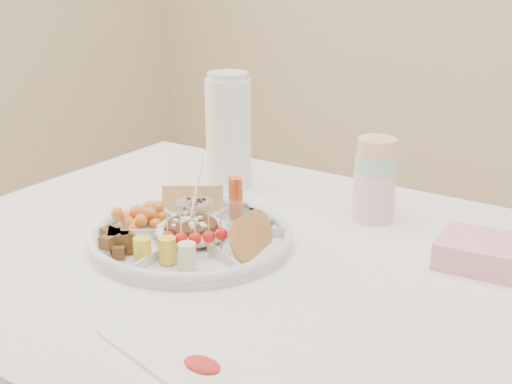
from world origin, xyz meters
The scene contains 12 objects.
party_tray centered at (-0.23, -0.03, 0.78)m, with size 0.38×0.38×0.04m, color white.
bean_dip centered at (-0.23, -0.03, 0.79)m, with size 0.10×0.10×0.04m, color #392413.
tortillas centered at (-0.10, -0.01, 0.80)m, with size 0.10×0.10×0.06m, color #AC764B, non-canonical shape.
carrot_cucumber centered at (-0.17, 0.09, 0.82)m, with size 0.10×0.10×0.09m, color #DF5620, non-canonical shape.
pita_raisins centered at (-0.30, 0.08, 0.80)m, with size 0.11×0.11×0.06m, color tan, non-canonical shape.
cherries centered at (-0.36, -0.04, 0.79)m, with size 0.11×0.11×0.04m, color orange, non-canonical shape.
granola_chunks centered at (-0.28, -0.14, 0.79)m, with size 0.10×0.10×0.04m, color #523B17, non-canonical shape.
banana_tomato centered at (-0.15, -0.13, 0.82)m, with size 0.10×0.10×0.08m, color #D1BF61, non-canonical shape.
cup_stack centered at (0.00, 0.29, 0.88)m, with size 0.09×0.09×0.24m, color #A3BF99.
thermos centered at (-0.37, 0.30, 0.90)m, with size 0.11×0.11×0.27m, color white.
napkin_stack centered at (0.26, 0.19, 0.78)m, with size 0.15×0.13×0.05m, color pink.
placemat centered at (0.02, -0.35, 0.76)m, with size 0.30×0.10×0.01m, color white.
Camera 1 is at (0.57, -1.00, 1.31)m, focal length 50.00 mm.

